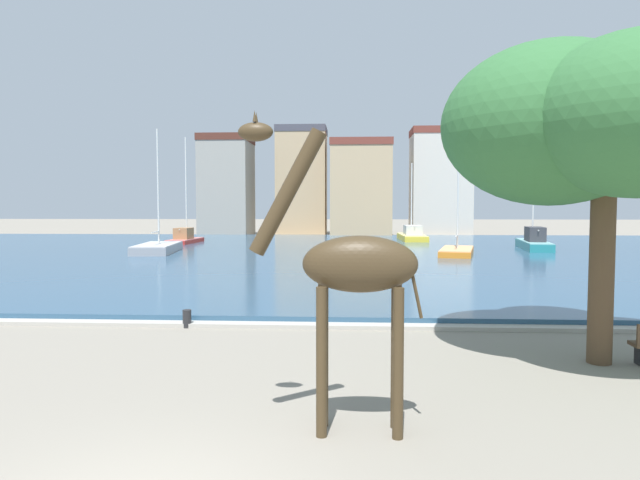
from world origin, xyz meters
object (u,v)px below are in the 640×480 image
at_px(giraffe_statue, 350,270).
at_px(sailboat_orange, 457,252).
at_px(mooring_bollard, 187,319).
at_px(sailboat_red, 186,239).
at_px(sailboat_grey, 160,249).
at_px(sailboat_teal, 532,243).
at_px(shade_tree, 601,120).
at_px(sailboat_yellow, 411,237).

height_order(giraffe_statue, sailboat_orange, sailboat_orange).
bearing_deg(mooring_bollard, giraffe_statue, -57.05).
relative_size(sailboat_red, sailboat_grey, 1.08).
relative_size(sailboat_teal, shade_tree, 1.29).
bearing_deg(sailboat_red, sailboat_yellow, 15.87).
bearing_deg(sailboat_orange, shade_tree, -94.14).
bearing_deg(giraffe_statue, sailboat_red, 109.80).
relative_size(giraffe_statue, sailboat_grey, 0.55).
distance_m(giraffe_statue, sailboat_yellow, 46.03).
xyz_separation_m(sailboat_red, mooring_bollard, (9.82, -32.91, -0.30)).
xyz_separation_m(sailboat_teal, shade_tree, (-8.38, -30.87, 4.52)).
bearing_deg(sailboat_orange, sailboat_grey, 178.06).
xyz_separation_m(giraffe_statue, sailboat_yellow, (5.66, 45.64, -1.87)).
bearing_deg(sailboat_red, giraffe_statue, -70.20).
bearing_deg(sailboat_grey, sailboat_orange, -1.94).
relative_size(giraffe_statue, sailboat_yellow, 0.55).
bearing_deg(sailboat_red, sailboat_teal, -10.65).
bearing_deg(sailboat_red, mooring_bollard, -73.38).
height_order(sailboat_grey, sailboat_orange, sailboat_grey).
xyz_separation_m(giraffe_statue, sailboat_grey, (-13.33, 30.05, -1.98)).
xyz_separation_m(shade_tree, mooring_bollard, (-9.71, 3.20, -4.90)).
bearing_deg(sailboat_teal, sailboat_yellow, 125.75).
bearing_deg(sailboat_yellow, giraffe_statue, -97.07).
bearing_deg(sailboat_orange, mooring_bollard, -117.37).
bearing_deg(mooring_bollard, sailboat_grey, 110.86).
bearing_deg(shade_tree, sailboat_grey, 125.18).
distance_m(sailboat_yellow, shade_tree, 42.07).
bearing_deg(sailboat_orange, giraffe_statue, -103.41).
xyz_separation_m(sailboat_grey, sailboat_orange, (20.33, -0.69, -0.08)).
height_order(sailboat_teal, shade_tree, sailboat_teal).
bearing_deg(mooring_bollard, sailboat_red, 106.62).
xyz_separation_m(sailboat_yellow, sailboat_teal, (7.88, -10.94, 0.08)).
bearing_deg(sailboat_orange, sailboat_yellow, 94.71).
height_order(sailboat_orange, mooring_bollard, sailboat_orange).
relative_size(sailboat_yellow, shade_tree, 1.26).
distance_m(sailboat_yellow, sailboat_red, 20.83).
distance_m(sailboat_yellow, mooring_bollard, 39.94).
distance_m(giraffe_statue, shade_tree, 6.97).
bearing_deg(sailboat_grey, shade_tree, -54.82).
distance_m(sailboat_orange, shade_tree, 26.04).
xyz_separation_m(sailboat_red, shade_tree, (19.53, -36.12, 4.60)).
bearing_deg(sailboat_yellow, mooring_bollard, -104.82).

